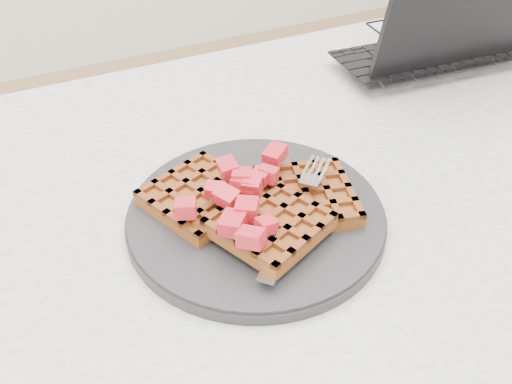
% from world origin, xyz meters
% --- Properties ---
extents(table, '(1.20, 0.80, 0.75)m').
position_xyz_m(table, '(0.00, 0.00, 0.64)').
color(table, silver).
rests_on(table, ground).
extents(plate, '(0.26, 0.26, 0.02)m').
position_xyz_m(plate, '(-0.04, 0.01, 0.76)').
color(plate, black).
rests_on(plate, table).
extents(waffles, '(0.22, 0.20, 0.03)m').
position_xyz_m(waffles, '(-0.04, 0.01, 0.78)').
color(waffles, brown).
rests_on(waffles, plate).
extents(strawberry_pile, '(0.15, 0.15, 0.02)m').
position_xyz_m(strawberry_pile, '(-0.04, 0.01, 0.80)').
color(strawberry_pile, '#A30F1D').
rests_on(strawberry_pile, waffles).
extents(fork, '(0.15, 0.14, 0.02)m').
position_xyz_m(fork, '(-0.01, -0.02, 0.77)').
color(fork, silver).
rests_on(fork, plate).
extents(laptop, '(0.32, 0.24, 0.21)m').
position_xyz_m(laptop, '(0.35, 0.24, 0.79)').
color(laptop, black).
rests_on(laptop, table).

